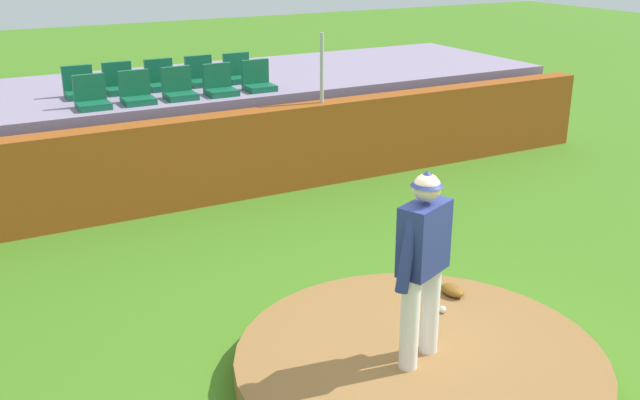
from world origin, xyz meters
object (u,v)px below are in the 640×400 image
(baseball, at_px, (443,309))
(stadium_chair_1, at_px, (137,93))
(fielding_glove, at_px, (453,290))
(stadium_chair_7, at_px, (161,80))
(stadium_chair_9, at_px, (239,73))
(stadium_chair_8, at_px, (201,76))
(stadium_chair_4, at_px, (258,81))
(stadium_chair_3, at_px, (220,85))
(stadium_chair_5, at_px, (80,88))
(stadium_chair_6, at_px, (119,83))
(stadium_chair_0, at_px, (92,98))
(stadium_chair_2, at_px, (179,89))
(pitcher, at_px, (423,254))

(baseball, xyz_separation_m, stadium_chair_1, (-1.35, 6.12, 1.27))
(fielding_glove, relative_size, stadium_chair_7, 0.60)
(stadium_chair_9, bearing_deg, fielding_glove, 86.60)
(stadium_chair_1, xyz_separation_m, stadium_chair_8, (1.39, 0.91, 0.00))
(baseball, bearing_deg, stadium_chair_1, 102.46)
(stadium_chair_1, relative_size, stadium_chair_4, 1.00)
(stadium_chair_1, distance_m, stadium_chair_7, 1.12)
(stadium_chair_3, xyz_separation_m, stadium_chair_8, (0.02, 0.93, 0.00))
(stadium_chair_8, bearing_deg, stadium_chair_1, 33.14)
(stadium_chair_3, distance_m, stadium_chair_9, 1.15)
(stadium_chair_4, relative_size, stadium_chair_5, 1.00)
(stadium_chair_9, bearing_deg, stadium_chair_6, -1.10)
(stadium_chair_0, height_order, stadium_chair_8, same)
(stadium_chair_2, bearing_deg, stadium_chair_5, -32.42)
(pitcher, relative_size, stadium_chair_8, 3.61)
(stadium_chair_0, bearing_deg, pitcher, 101.15)
(stadium_chair_0, distance_m, stadium_chair_8, 2.29)
(stadium_chair_2, relative_size, stadium_chair_6, 1.00)
(stadium_chair_4, height_order, stadium_chair_9, same)
(baseball, relative_size, stadium_chair_2, 0.15)
(stadium_chair_6, relative_size, stadium_chair_8, 1.00)
(stadium_chair_5, bearing_deg, stadium_chair_4, 162.76)
(stadium_chair_2, xyz_separation_m, stadium_chair_4, (1.40, 0.01, 0.00))
(fielding_glove, height_order, stadium_chair_4, stadium_chair_4)
(stadium_chair_4, bearing_deg, stadium_chair_2, 0.52)
(pitcher, relative_size, fielding_glove, 6.02)
(stadium_chair_7, bearing_deg, stadium_chair_6, -1.42)
(stadium_chair_7, bearing_deg, baseball, 95.54)
(stadium_chair_5, distance_m, stadium_chair_8, 2.08)
(pitcher, distance_m, stadium_chair_6, 7.66)
(baseball, distance_m, stadium_chair_7, 7.17)
(stadium_chair_2, bearing_deg, stadium_chair_7, -89.09)
(stadium_chair_4, bearing_deg, pitcher, 77.74)
(fielding_glove, bearing_deg, stadium_chair_8, 0.38)
(pitcher, distance_m, stadium_chair_9, 7.73)
(pitcher, height_order, baseball, pitcher)
(stadium_chair_0, bearing_deg, stadium_chair_2, -178.90)
(baseball, bearing_deg, stadium_chair_5, 106.25)
(pitcher, height_order, stadium_chair_0, pitcher)
(stadium_chair_1, xyz_separation_m, stadium_chair_2, (0.69, 0.01, 0.00))
(stadium_chair_2, relative_size, stadium_chair_3, 1.00)
(stadium_chair_0, bearing_deg, fielding_glove, 112.28)
(baseball, distance_m, fielding_glove, 0.43)
(baseball, bearing_deg, stadium_chair_9, 83.96)
(pitcher, xyz_separation_m, stadium_chair_3, (0.75, 6.69, 0.26))
(stadium_chair_6, xyz_separation_m, stadium_chair_8, (1.43, -0.01, 0.00))
(stadium_chair_2, xyz_separation_m, stadium_chair_6, (-0.72, 0.91, 0.00))
(pitcher, height_order, stadium_chair_5, pitcher)
(stadium_chair_2, bearing_deg, baseball, 96.21)
(stadium_chair_4, relative_size, stadium_chair_9, 1.00)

